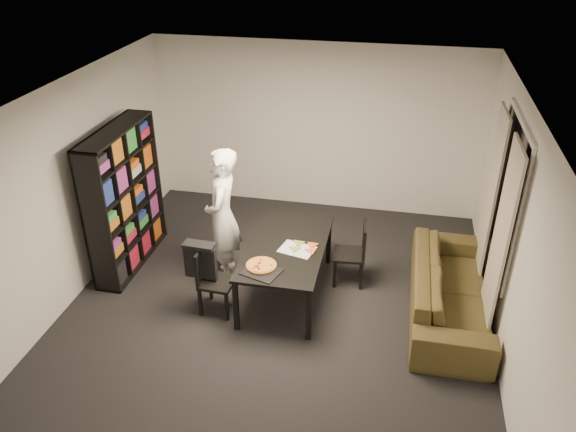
% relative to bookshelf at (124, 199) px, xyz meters
% --- Properties ---
extents(room, '(5.01, 5.51, 2.61)m').
position_rel_bookshelf_xyz_m(room, '(2.16, -0.60, 0.35)').
color(room, black).
rests_on(room, ground).
extents(window_pane, '(0.02, 1.40, 1.60)m').
position_rel_bookshelf_xyz_m(window_pane, '(4.64, -0.00, 0.55)').
color(window_pane, black).
rests_on(window_pane, room).
extents(window_frame, '(0.03, 1.52, 1.72)m').
position_rel_bookshelf_xyz_m(window_frame, '(4.64, -0.00, 0.55)').
color(window_frame, white).
rests_on(window_frame, room).
extents(curtain_left, '(0.03, 0.70, 2.25)m').
position_rel_bookshelf_xyz_m(curtain_left, '(4.56, -0.52, 0.20)').
color(curtain_left, '#BEB3A2').
rests_on(curtain_left, room).
extents(curtain_right, '(0.03, 0.70, 2.25)m').
position_rel_bookshelf_xyz_m(curtain_right, '(4.56, 0.52, 0.20)').
color(curtain_right, '#BEB3A2').
rests_on(curtain_right, room).
extents(bookshelf, '(0.35, 1.50, 1.90)m').
position_rel_bookshelf_xyz_m(bookshelf, '(0.00, 0.00, 0.00)').
color(bookshelf, black).
rests_on(bookshelf, room).
extents(dining_table, '(0.93, 1.67, 0.69)m').
position_rel_bookshelf_xyz_m(dining_table, '(2.21, -0.29, -0.32)').
color(dining_table, black).
rests_on(dining_table, room).
extents(chair_left, '(0.41, 0.41, 0.83)m').
position_rel_bookshelf_xyz_m(chair_left, '(1.40, -0.78, -0.47)').
color(chair_left, black).
rests_on(chair_left, room).
extents(chair_right, '(0.42, 0.42, 0.84)m').
position_rel_bookshelf_xyz_m(chair_right, '(3.01, 0.13, -0.47)').
color(chair_right, black).
rests_on(chair_right, room).
extents(draped_jacket, '(0.39, 0.18, 0.46)m').
position_rel_bookshelf_xyz_m(draped_jacket, '(1.29, -0.77, -0.26)').
color(draped_jacket, black).
rests_on(draped_jacket, chair_left).
extents(person, '(0.52, 0.71, 1.79)m').
position_rel_bookshelf_xyz_m(person, '(1.36, -0.10, -0.05)').
color(person, white).
rests_on(person, room).
extents(baking_tray, '(0.48, 0.43, 0.01)m').
position_rel_bookshelf_xyz_m(baking_tray, '(2.05, -0.89, -0.25)').
color(baking_tray, black).
rests_on(baking_tray, dining_table).
extents(pepperoni_pizza, '(0.35, 0.35, 0.03)m').
position_rel_bookshelf_xyz_m(pepperoni_pizza, '(2.02, -0.80, -0.23)').
color(pepperoni_pizza, '#8F5E29').
rests_on(pepperoni_pizza, dining_table).
extents(kitchen_towel, '(0.46, 0.39, 0.01)m').
position_rel_bookshelf_xyz_m(kitchen_towel, '(2.35, -0.35, -0.25)').
color(kitchen_towel, white).
rests_on(kitchen_towel, dining_table).
extents(pizza_slices, '(0.40, 0.34, 0.01)m').
position_rel_bookshelf_xyz_m(pizza_slices, '(2.43, -0.29, -0.24)').
color(pizza_slices, '#C18C3C').
rests_on(pizza_slices, dining_table).
extents(sofa, '(0.87, 2.23, 0.65)m').
position_rel_bookshelf_xyz_m(sofa, '(4.17, -0.28, -0.62)').
color(sofa, '#392E17').
rests_on(sofa, room).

